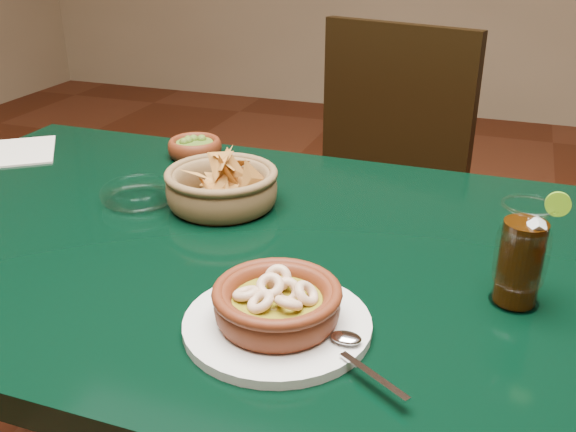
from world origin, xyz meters
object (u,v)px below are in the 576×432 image
(dining_table, at_px, (210,289))
(shrimp_plate, at_px, (277,308))
(dining_chair, at_px, (367,201))
(chip_basket, at_px, (222,187))
(cola_drink, at_px, (521,256))

(dining_table, relative_size, shrimp_plate, 4.25)
(dining_table, height_order, dining_chair, dining_chair)
(chip_basket, bearing_deg, dining_table, -78.65)
(dining_chair, xyz_separation_m, shrimp_plate, (0.10, -0.91, 0.25))
(dining_chair, height_order, cola_drink, dining_chair)
(dining_table, xyz_separation_m, chip_basket, (-0.02, 0.10, 0.13))
(dining_chair, xyz_separation_m, chip_basket, (-0.12, -0.60, 0.26))
(shrimp_plate, bearing_deg, dining_table, 133.90)
(dining_chair, relative_size, chip_basket, 4.37)
(chip_basket, height_order, cola_drink, cola_drink)
(chip_basket, distance_m, cola_drink, 0.50)
(shrimp_plate, relative_size, cola_drink, 1.84)
(dining_chair, height_order, chip_basket, dining_chair)
(chip_basket, bearing_deg, shrimp_plate, -55.03)
(chip_basket, bearing_deg, dining_chair, 79.12)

